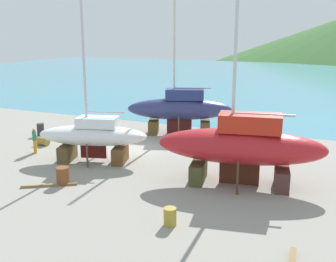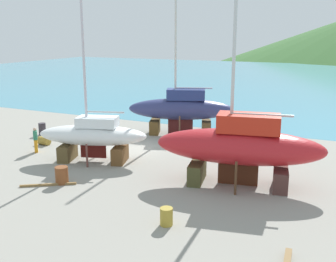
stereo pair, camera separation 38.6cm
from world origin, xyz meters
name	(u,v)px [view 1 (the left image)]	position (x,y,z in m)	size (l,w,h in m)	color
ground_plane	(91,171)	(0.00, -4.90, 0.00)	(51.10, 51.10, 0.00)	gray
sea_water	(265,79)	(0.00, 46.97, 0.00)	(136.58, 78.19, 0.01)	teal
sailboat_large_starboard	(93,135)	(-0.80, -3.35, 1.63)	(7.01, 4.06, 11.38)	brown
sailboat_small_center	(180,109)	(1.33, 5.26, 1.98)	(8.26, 4.75, 11.86)	brown
sailboat_mid_port	(241,146)	(8.32, -3.56, 2.10)	(8.87, 4.10, 13.70)	#444223
worker	(35,140)	(-5.35, -3.39, 0.86)	(0.47, 0.49, 1.66)	orange
barrel_tipped_left	(41,129)	(-8.20, 0.41, 0.46)	(0.54, 0.54, 0.93)	#312C31
barrel_blue_faded	(43,141)	(-6.15, -1.75, 0.28)	(0.57, 0.57, 0.84)	olive
barrel_tipped_right	(233,143)	(6.27, 2.86, 0.38)	(0.66, 0.66, 0.76)	brown
barrel_tar_black	(170,217)	(6.87, -9.25, 0.38)	(0.53, 0.53, 0.75)	olive
barrel_tipped_center	(63,176)	(-0.09, -7.26, 0.46)	(0.68, 0.68, 0.91)	brown
timber_short_cross	(49,185)	(-0.53, -7.82, 0.05)	(2.83, 0.12, 0.11)	olive
timber_long_fore	(80,139)	(-4.54, 0.38, 0.09)	(1.58, 0.22, 0.17)	brown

